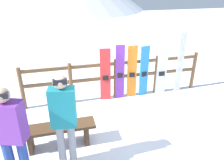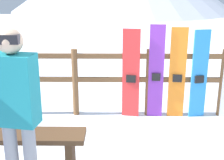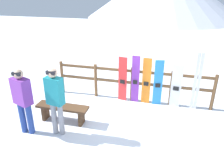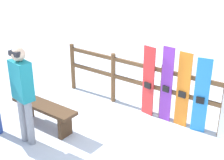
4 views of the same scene
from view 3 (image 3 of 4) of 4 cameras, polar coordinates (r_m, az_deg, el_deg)
ground_plane at (r=5.63m, az=1.71°, el=-14.18°), size 40.00×40.00×0.00m
fence at (r=6.91m, az=5.27°, el=-0.36°), size 4.94×0.10×1.12m
bench at (r=6.08m, az=-12.79°, el=-7.60°), size 1.42×0.36×0.49m
person_purple at (r=5.63m, az=-22.34°, el=-4.30°), size 0.52×0.40×1.70m
person_teal at (r=5.30m, az=-14.64°, el=-4.28°), size 0.44×0.29×1.76m
snowboard_red at (r=6.88m, az=2.78°, el=0.15°), size 0.28×0.09×1.46m
snowboard_purple at (r=6.80m, az=6.12°, el=0.08°), size 0.24×0.07×1.53m
snowboard_orange at (r=6.78m, az=8.96°, el=-0.36°), size 0.27×0.07×1.48m
snowboard_blue at (r=6.77m, az=11.94°, el=-0.80°), size 0.27×0.09×1.45m
snowboard_white at (r=6.80m, az=16.41°, el=-1.59°), size 0.30×0.06×1.36m
ski_pair_white at (r=6.78m, az=21.32°, el=-0.50°), size 0.20×0.02×1.75m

